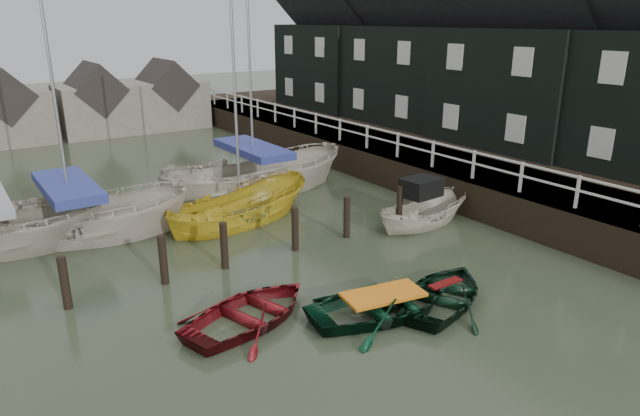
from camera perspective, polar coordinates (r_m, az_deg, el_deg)
ground at (r=15.05m, az=-0.31°, el=-8.87°), size 120.00×120.00×0.00m
pier at (r=27.75m, az=4.44°, el=5.51°), size 3.04×32.00×2.70m
land_strip at (r=31.58m, az=12.32°, el=5.41°), size 14.00×38.00×1.50m
quay_houses at (r=29.93m, az=14.99°, el=15.53°), size 6.52×28.14×10.01m
mooring_pilings at (r=16.74m, az=-9.26°, el=-4.31°), size 13.72×0.22×1.80m
far_sheds at (r=38.35m, az=-21.73°, el=9.63°), size 14.00×4.08×4.39m
rowboat_red at (r=14.05m, az=-6.86°, el=-11.15°), size 4.24×3.54×0.76m
rowboat_green at (r=14.33m, az=6.27°, el=-10.51°), size 4.23×3.34×0.79m
rowboat_dkgreen at (r=15.15m, az=12.28°, el=-9.15°), size 4.26×3.77×0.73m
motorboat at (r=20.42m, az=10.24°, el=-1.31°), size 4.15×1.85×2.41m
sailboat_b at (r=20.67m, az=-23.33°, el=-2.47°), size 8.09×5.59×11.80m
sailboat_c at (r=20.73m, az=-7.92°, el=-1.15°), size 6.37×3.47×11.20m
sailboat_d at (r=24.19m, az=-6.58°, el=1.89°), size 8.22×4.10×12.62m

